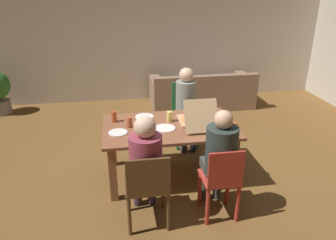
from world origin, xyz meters
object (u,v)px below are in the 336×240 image
at_px(person_2, 186,102).
at_px(pizza_box_0, 196,119).
at_px(chair_1, 222,181).
at_px(person_1, 220,154).
at_px(plate_0, 165,128).
at_px(drinking_glass_1, 129,122).
at_px(chair_0, 147,186).
at_px(drinking_glass_3, 114,117).
at_px(drinking_glass_0, 234,127).
at_px(plate_2, 144,117).
at_px(drinking_glass_2, 169,117).
at_px(couch, 202,94).
at_px(chair_2, 184,112).
at_px(person_0, 145,160).
at_px(plate_1, 118,133).
at_px(dining_table, 169,134).

height_order(person_2, pizza_box_0, person_2).
bearing_deg(pizza_box_0, chair_1, -86.43).
distance_m(person_1, plate_0, 0.87).
bearing_deg(pizza_box_0, drinking_glass_1, 179.51).
distance_m(chair_0, drinking_glass_3, 1.25).
bearing_deg(person_1, drinking_glass_0, 56.71).
height_order(plate_2, drinking_glass_2, drinking_glass_2).
bearing_deg(couch, drinking_glass_0, -97.17).
bearing_deg(drinking_glass_3, chair_2, 34.96).
relative_size(drinking_glass_1, drinking_glass_3, 0.93).
bearing_deg(drinking_glass_2, person_0, -113.57).
bearing_deg(drinking_glass_3, plate_1, -83.89).
height_order(person_1, pizza_box_0, person_1).
bearing_deg(dining_table, chair_1, -66.25).
bearing_deg(person_1, dining_table, 116.82).
height_order(pizza_box_0, couch, pizza_box_0).
relative_size(plate_1, drinking_glass_0, 2.29).
bearing_deg(drinking_glass_0, drinking_glass_2, 151.51).
xyz_separation_m(chair_0, person_1, (0.79, 0.13, 0.23)).
bearing_deg(drinking_glass_1, drinking_glass_0, -13.41).
bearing_deg(plate_0, drinking_glass_0, -12.57).
bearing_deg(chair_1, plate_1, 142.68).
height_order(dining_table, plate_1, plate_1).
xyz_separation_m(dining_table, pizza_box_0, (0.35, 0.02, 0.17)).
relative_size(drinking_glass_1, couch, 0.06).
relative_size(plate_1, drinking_glass_3, 1.59).
bearing_deg(chair_1, plate_2, 118.94).
bearing_deg(plate_1, chair_2, 46.54).
bearing_deg(pizza_box_0, chair_2, 86.51).
relative_size(plate_0, drinking_glass_1, 1.93).
xyz_separation_m(pizza_box_0, drinking_glass_0, (0.41, -0.29, -0.00)).
height_order(plate_0, drinking_glass_3, drinking_glass_3).
relative_size(person_1, person_2, 1.00).
xyz_separation_m(chair_1, drinking_glass_1, (-0.91, 0.96, 0.33)).
xyz_separation_m(chair_1, drinking_glass_0, (0.35, 0.66, 0.31)).
height_order(drinking_glass_0, drinking_glass_2, drinking_glass_2).
xyz_separation_m(dining_table, drinking_glass_3, (-0.69, 0.23, 0.19)).
distance_m(pizza_box_0, drinking_glass_0, 0.51).
xyz_separation_m(chair_0, drinking_glass_3, (-0.30, 1.17, 0.31)).
relative_size(person_0, chair_2, 1.27).
xyz_separation_m(person_0, plate_2, (0.10, 1.13, 0.01)).
distance_m(plate_1, couch, 3.24).
distance_m(person_0, chair_2, 1.97).
height_order(person_2, couch, person_2).
bearing_deg(chair_2, person_0, -113.86).
relative_size(chair_0, person_2, 0.71).
xyz_separation_m(pizza_box_0, drinking_glass_3, (-1.04, 0.21, 0.02)).
bearing_deg(drinking_glass_1, person_0, -81.86).
xyz_separation_m(chair_2, couch, (0.71, 1.55, -0.23)).
distance_m(pizza_box_0, couch, 2.69).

